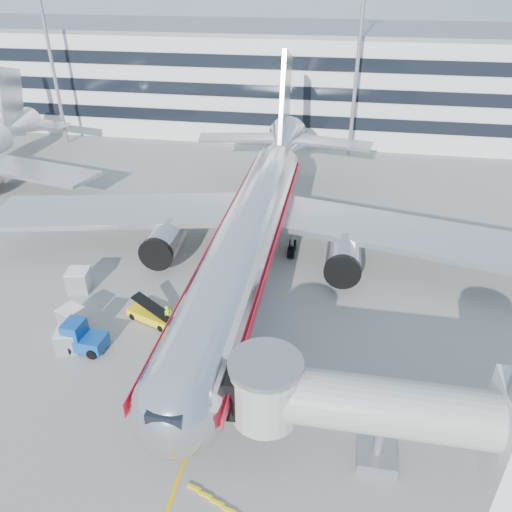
% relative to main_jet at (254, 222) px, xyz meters
% --- Properties ---
extents(ground, '(180.00, 180.00, 0.00)m').
position_rel_main_jet_xyz_m(ground, '(0.00, -11.72, -4.23)').
color(ground, gray).
rests_on(ground, ground).
extents(lead_in_line, '(0.25, 70.00, 0.01)m').
position_rel_main_jet_xyz_m(lead_in_line, '(0.00, -1.72, -4.23)').
color(lead_in_line, '#EBAB0C').
rests_on(lead_in_line, ground).
extents(main_jet, '(50.95, 48.70, 16.06)m').
position_rel_main_jet_xyz_m(main_jet, '(0.00, 0.00, 0.00)').
color(main_jet, silver).
rests_on(main_jet, ground).
extents(jet_bridge, '(17.80, 4.50, 7.00)m').
position_rel_main_jet_xyz_m(jet_bridge, '(12.18, -19.72, -0.36)').
color(jet_bridge, silver).
rests_on(jet_bridge, ground).
extents(terminal, '(150.00, 24.25, 15.60)m').
position_rel_main_jet_xyz_m(terminal, '(0.00, 46.23, 3.57)').
color(terminal, silver).
rests_on(terminal, ground).
extents(light_mast_west, '(2.40, 1.20, 25.45)m').
position_rel_main_jet_xyz_m(light_mast_west, '(-35.00, 30.28, 10.64)').
color(light_mast_west, gray).
rests_on(light_mast_west, ground).
extents(light_mast_centre, '(2.40, 1.20, 25.45)m').
position_rel_main_jet_xyz_m(light_mast_centre, '(8.00, 30.28, 10.64)').
color(light_mast_centre, gray).
rests_on(light_mast_centre, ground).
extents(belt_loader, '(4.18, 2.71, 1.97)m').
position_rel_main_jet_xyz_m(belt_loader, '(-6.26, -9.94, -3.68)').
color(belt_loader, yellow).
rests_on(belt_loader, ground).
extents(baggage_tug, '(3.12, 2.10, 2.27)m').
position_rel_main_jet_xyz_m(baggage_tug, '(-9.99, -13.87, -3.25)').
color(baggage_tug, '#0D4094').
rests_on(baggage_tug, ground).
extents(cargo_container_left, '(2.05, 2.05, 1.67)m').
position_rel_main_jet_xyz_m(cargo_container_left, '(-11.96, -11.65, -3.40)').
color(cargo_container_left, '#AFB1B7').
rests_on(cargo_container_left, ground).
extents(cargo_container_right, '(2.06, 2.06, 1.89)m').
position_rel_main_jet_xyz_m(cargo_container_right, '(-13.75, -6.94, -3.28)').
color(cargo_container_right, '#AFB1B7').
rests_on(cargo_container_right, ground).
extents(cargo_container_front, '(1.82, 1.82, 1.59)m').
position_rel_main_jet_xyz_m(cargo_container_front, '(-10.96, -14.12, -3.43)').
color(cargo_container_front, '#AFB1B7').
rests_on(cargo_container_front, ground).
extents(ramp_worker, '(0.75, 0.77, 1.79)m').
position_rel_main_jet_xyz_m(ramp_worker, '(-4.78, -10.25, -3.34)').
color(ramp_worker, '#94F219').
rests_on(ramp_worker, ground).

